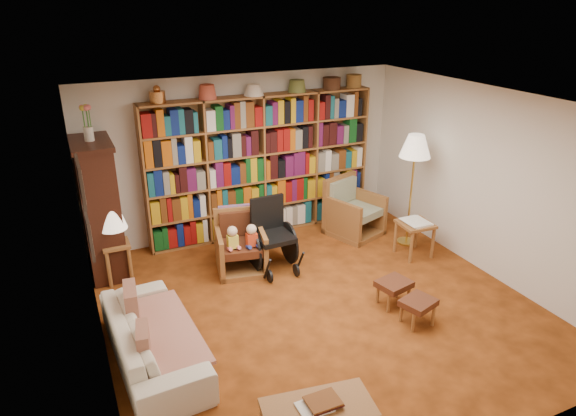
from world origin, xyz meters
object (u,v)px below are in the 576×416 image
floor_lamp (415,151)px  coffee_table (318,411)px  armchair_sage (352,212)px  side_table_lamp (117,254)px  footstool_a (394,286)px  armchair_leather (239,245)px  wheelchair (271,237)px  sofa (153,338)px  side_table_papers (415,228)px  footstool_b (418,304)px

floor_lamp → coffee_table: 4.32m
armchair_sage → floor_lamp: bearing=-50.8°
side_table_lamp → footstool_a: 3.61m
side_table_lamp → armchair_leather: size_ratio=0.66×
armchair_sage → wheelchair: size_ratio=0.96×
floor_lamp → footstool_a: bearing=-132.0°
floor_lamp → coffee_table: floor_lamp is taller
sofa → armchair_leather: 2.13m
armchair_leather → side_table_papers: (2.46, -0.71, 0.08)m
sofa → footstool_a: 2.90m
sofa → floor_lamp: (4.11, 1.18, 1.20)m
side_table_lamp → armchair_leather: bearing=-11.4°
sofa → side_table_lamp: bearing=-0.1°
floor_lamp → side_table_papers: size_ratio=3.13×
floor_lamp → footstool_a: floor_lamp is taller
floor_lamp → footstool_b: 2.48m
armchair_leather → floor_lamp: floor_lamp is taller
wheelchair → side_table_papers: 2.11m
wheelchair → side_table_papers: size_ratio=1.84×
footstool_a → footstool_b: (0.02, -0.45, -0.01)m
sofa → armchair_leather: bearing=-47.4°
armchair_sage → footstool_a: size_ratio=2.15×
sofa → coffee_table: bearing=-150.6°
sofa → coffee_table: 1.97m
armchair_sage → coffee_table: (-2.47, -3.55, -0.01)m
wheelchair → coffee_table: wheelchair is taller
footstool_a → coffee_table: size_ratio=0.45×
side_table_lamp → armchair_leather: (1.59, -0.32, -0.05)m
sofa → side_table_papers: 4.03m
footstool_b → armchair_leather: bearing=123.7°
footstool_a → coffee_table: 2.36m
armchair_sage → footstool_b: bearing=-103.8°
footstool_b → sofa: bearing=168.1°
floor_lamp → side_table_papers: 1.13m
side_table_lamp → coffee_table: bearing=-71.7°
sofa → side_table_papers: bearing=-81.5°
sofa → armchair_sage: armchair_sage is taller
floor_lamp → footstool_b: (-1.19, -1.80, -1.22)m
coffee_table → side_table_lamp: bearing=108.3°
armchair_sage → side_table_lamp: bearing=-179.3°
sofa → side_table_lamp: size_ratio=3.41×
side_table_papers → footstool_b: bearing=-125.8°
wheelchair → coffee_table: size_ratio=1.01×
armchair_leather → footstool_b: armchair_leather is taller
armchair_sage → footstool_a: 2.15m
armchair_sage → side_table_papers: 1.16m
wheelchair → armchair_sage: bearing=18.0°
armchair_leather → coffee_table: armchair_leather is taller
armchair_sage → side_table_papers: size_ratio=1.77×
footstool_a → footstool_b: 0.45m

